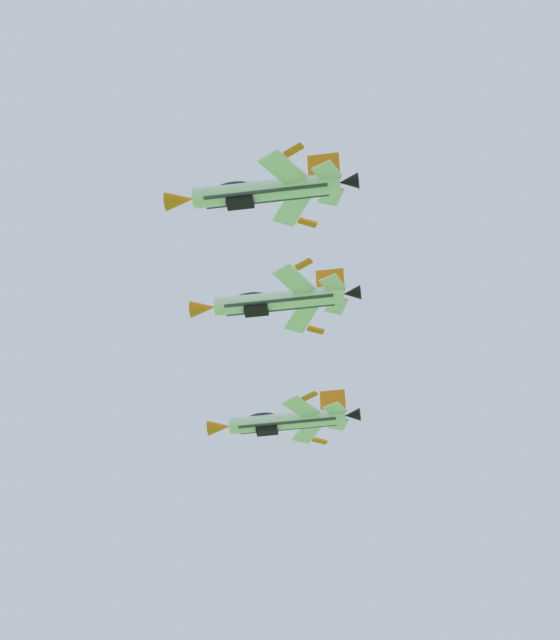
% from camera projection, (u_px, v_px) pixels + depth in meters
% --- Properties ---
extents(fighter_jet_lead, '(13.94, 11.57, 4.43)m').
position_uv_depth(fighter_jet_lead, '(263.00, 191.00, 96.16)').
color(fighter_jet_lead, white).
extents(fighter_jet_left_wing, '(13.94, 11.66, 4.38)m').
position_uv_depth(fighter_jet_left_wing, '(276.00, 301.00, 109.28)').
color(fighter_jet_left_wing, white).
extents(fighter_jet_right_wing, '(13.94, 11.60, 4.38)m').
position_uv_depth(fighter_jet_right_wing, '(285.00, 421.00, 122.28)').
color(fighter_jet_right_wing, white).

